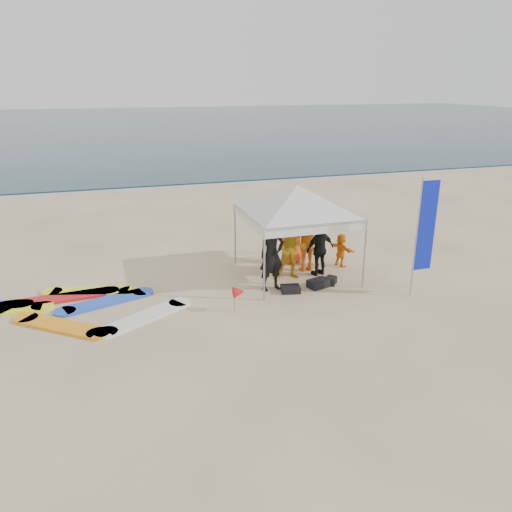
{
  "coord_description": "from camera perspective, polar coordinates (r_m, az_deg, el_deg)",
  "views": [
    {
      "loc": [
        -3.15,
        -8.52,
        5.29
      ],
      "look_at": [
        0.31,
        2.6,
        1.2
      ],
      "focal_mm": 35.0,
      "sensor_mm": 36.0,
      "label": 1
    }
  ],
  "objects": [
    {
      "name": "shoreline_foam",
      "position": [
        27.42,
        -10.47,
        7.92
      ],
      "size": [
        160.0,
        1.2,
        0.01
      ],
      "primitive_type": "cube",
      "color": "silver",
      "rests_on": "ground"
    },
    {
      "name": "gear_pile",
      "position": [
        13.63,
        6.71,
        -3.19
      ],
      "size": [
        1.75,
        0.66,
        0.22
      ],
      "color": "black",
      "rests_on": "ground"
    },
    {
      "name": "person_black_b",
      "position": [
        14.3,
        7.33,
        0.79
      ],
      "size": [
        0.97,
        0.56,
        1.55
      ],
      "primitive_type": "imported",
      "rotation": [
        0.0,
        0.0,
        3.35
      ],
      "color": "black",
      "rests_on": "ground"
    },
    {
      "name": "ocean",
      "position": [
        68.79,
        -15.1,
        14.35
      ],
      "size": [
        160.0,
        84.0,
        0.08
      ],
      "primitive_type": "cube",
      "color": "#0C2633",
      "rests_on": "ground"
    },
    {
      "name": "marker_pennant",
      "position": [
        12.04,
        -1.94,
        -4.13
      ],
      "size": [
        0.28,
        0.28,
        0.64
      ],
      "color": "#A5A5A8",
      "rests_on": "ground"
    },
    {
      "name": "person_black_a",
      "position": [
        13.11,
        1.8,
        0.13
      ],
      "size": [
        0.79,
        0.59,
        1.95
      ],
      "primitive_type": "imported",
      "rotation": [
        0.0,
        0.0,
        0.19
      ],
      "color": "black",
      "rests_on": "ground"
    },
    {
      "name": "person_yellow",
      "position": [
        13.95,
        4.03,
        0.84
      ],
      "size": [
        1.01,
        0.89,
        1.74
      ],
      "primitive_type": "imported",
      "rotation": [
        0.0,
        0.0,
        -0.32
      ],
      "color": "gold",
      "rests_on": "ground"
    },
    {
      "name": "person_seated",
      "position": [
        15.18,
        9.69,
        0.69
      ],
      "size": [
        0.53,
        0.98,
        1.01
      ],
      "primitive_type": "imported",
      "rotation": [
        0.0,
        0.0,
        1.83
      ],
      "color": "orange",
      "rests_on": "ground"
    },
    {
      "name": "surfboard_spread",
      "position": [
        13.25,
        -22.5,
        -5.59
      ],
      "size": [
        6.31,
        3.25,
        0.07
      ],
      "color": "#F8FD2A",
      "rests_on": "ground"
    },
    {
      "name": "canopy_tent",
      "position": [
        13.73,
        4.77,
        8.02
      ],
      "size": [
        3.97,
        3.97,
        3.0
      ],
      "color": "#A5A5A8",
      "rests_on": "ground"
    },
    {
      "name": "feather_flag",
      "position": [
        13.2,
        18.78,
        3.08
      ],
      "size": [
        0.53,
        0.04,
        3.11
      ],
      "color": "#A5A5A8",
      "rests_on": "ground"
    },
    {
      "name": "ground",
      "position": [
        10.51,
        2.64,
        -10.89
      ],
      "size": [
        120.0,
        120.0,
        0.0
      ],
      "primitive_type": "plane",
      "color": "beige",
      "rests_on": "ground"
    },
    {
      "name": "person_orange_b",
      "position": [
        15.18,
        4.16,
        2.36
      ],
      "size": [
        0.98,
        0.81,
        1.73
      ],
      "primitive_type": "imported",
      "rotation": [
        0.0,
        0.0,
        3.5
      ],
      "color": "#F94D16",
      "rests_on": "ground"
    },
    {
      "name": "person_orange_a",
      "position": [
        14.58,
        5.78,
        2.03
      ],
      "size": [
        1.26,
        0.74,
        1.94
      ],
      "primitive_type": "imported",
      "rotation": [
        0.0,
        0.0,
        3.13
      ],
      "color": "#C75811",
      "rests_on": "ground"
    }
  ]
}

